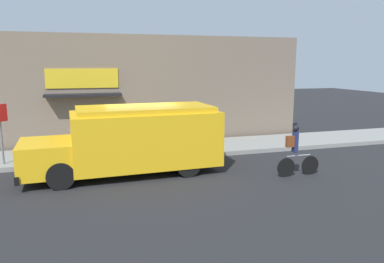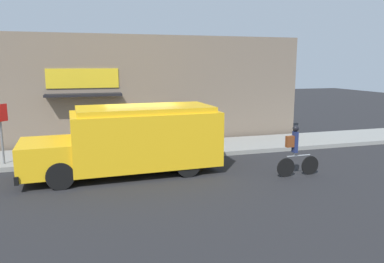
% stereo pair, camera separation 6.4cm
% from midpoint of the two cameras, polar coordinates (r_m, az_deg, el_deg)
% --- Properties ---
extents(ground_plane, '(70.00, 70.00, 0.00)m').
position_cam_midpoint_polar(ground_plane, '(14.14, -7.76, -4.65)').
color(ground_plane, '#232326').
extents(sidewalk, '(28.00, 2.73, 0.17)m').
position_cam_midpoint_polar(sidewalk, '(15.42, -8.58, -3.08)').
color(sidewalk, gray).
rests_on(sidewalk, ground_plane).
extents(storefront, '(16.39, 0.88, 4.87)m').
position_cam_midpoint_polar(storefront, '(16.71, -9.79, 6.08)').
color(storefront, '#756656').
rests_on(storefront, ground_plane).
extents(school_bus, '(6.40, 2.78, 2.24)m').
position_cam_midpoint_polar(school_bus, '(12.53, -9.18, -1.17)').
color(school_bus, yellow).
rests_on(school_bus, ground_plane).
extents(cyclist, '(1.54, 0.20, 1.68)m').
position_cam_midpoint_polar(cyclist, '(12.58, 15.39, -2.96)').
color(cyclist, black).
rests_on(cyclist, ground_plane).
extents(stop_sign_post, '(0.45, 0.45, 2.14)m').
position_cam_midpoint_polar(stop_sign_post, '(14.41, -27.33, 1.11)').
color(stop_sign_post, slate).
rests_on(stop_sign_post, sidewalk).
extents(trash_bin, '(0.61, 0.61, 0.89)m').
position_cam_midpoint_polar(trash_bin, '(16.09, -1.67, -0.48)').
color(trash_bin, '#38383D').
rests_on(trash_bin, sidewalk).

